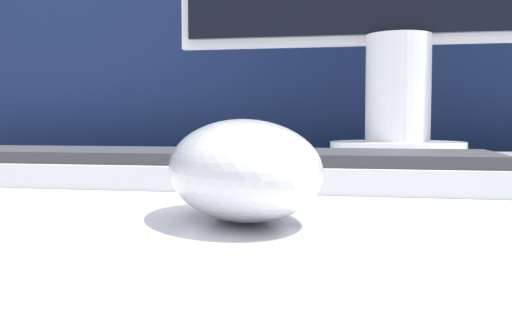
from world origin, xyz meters
name	(u,v)px	position (x,y,z in m)	size (l,w,h in m)	color
partition_panel	(375,152)	(0.00, 0.69, 0.70)	(5.00, 0.03, 1.41)	navy
computer_mouse_near	(243,169)	(-0.07, -0.15, 0.73)	(0.11, 0.13, 0.05)	silver
keyboard	(200,167)	(-0.14, 0.01, 0.72)	(0.44, 0.14, 0.02)	silver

